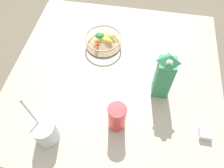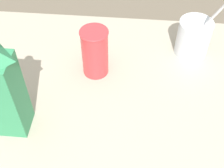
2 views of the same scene
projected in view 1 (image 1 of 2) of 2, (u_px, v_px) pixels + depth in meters
ground_plane at (115, 78)px, 1.19m from camera, size 6.00×6.00×0.00m
countertop at (115, 76)px, 1.17m from camera, size 1.10×1.10×0.04m
fruit_bowl at (103, 40)px, 1.23m from camera, size 0.21×0.21×0.08m
milk_carton at (164, 75)px, 0.98m from camera, size 0.08×0.08×0.27m
yogurt_tub at (45, 131)px, 0.91m from camera, size 0.13×0.10×0.24m
drinking_cup at (117, 117)px, 0.93m from camera, size 0.08×0.08×0.15m
spice_jar at (205, 134)px, 0.95m from camera, size 0.05×0.05×0.03m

